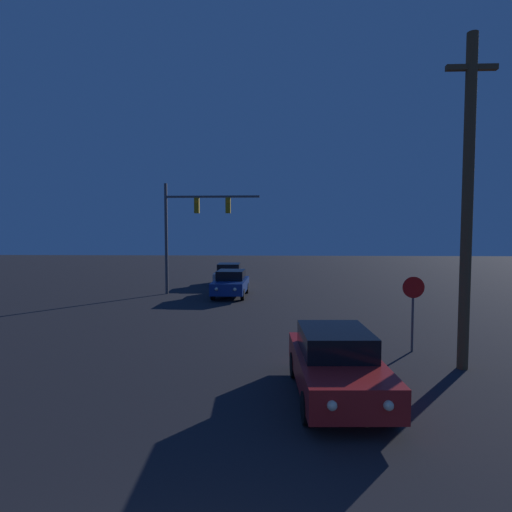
{
  "coord_description": "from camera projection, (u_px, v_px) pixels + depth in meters",
  "views": [
    {
      "loc": [
        0.72,
        -1.95,
        3.65
      ],
      "look_at": [
        0.0,
        14.0,
        2.69
      ],
      "focal_mm": 28.0,
      "sensor_mm": 36.0,
      "label": 1
    }
  ],
  "objects": [
    {
      "name": "traffic_signal_mast",
      "position": [
        190.0,
        220.0,
        23.32
      ],
      "size": [
        5.58,
        0.3,
        6.49
      ],
      "color": "#4C4C51",
      "rests_on": "ground_plane"
    },
    {
      "name": "car_far",
      "position": [
        229.0,
        274.0,
        27.6
      ],
      "size": [
        1.89,
        4.1,
        1.47
      ],
      "rotation": [
        0.0,
        0.0,
        3.17
      ],
      "color": "#99999E",
      "rests_on": "ground_plane"
    },
    {
      "name": "utility_pole",
      "position": [
        467.0,
        200.0,
        10.42
      ],
      "size": [
        1.29,
        0.28,
        8.74
      ],
      "color": "brown",
      "rests_on": "ground_plane"
    },
    {
      "name": "car_mid",
      "position": [
        231.0,
        283.0,
        22.69
      ],
      "size": [
        1.88,
        4.1,
        1.47
      ],
      "rotation": [
        0.0,
        0.0,
        3.12
      ],
      "color": "navy",
      "rests_on": "ground_plane"
    },
    {
      "name": "stop_sign",
      "position": [
        413.0,
        300.0,
        12.09
      ],
      "size": [
        0.65,
        0.07,
        2.31
      ],
      "color": "#4C4C51",
      "rests_on": "ground_plane"
    },
    {
      "name": "car_near",
      "position": [
        336.0,
        363.0,
        8.84
      ],
      "size": [
        1.95,
        4.13,
        1.47
      ],
      "rotation": [
        0.0,
        0.0,
        3.19
      ],
      "color": "#B21E1E",
      "rests_on": "ground_plane"
    }
  ]
}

